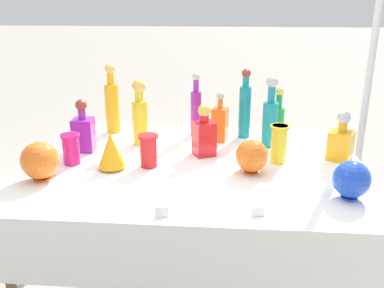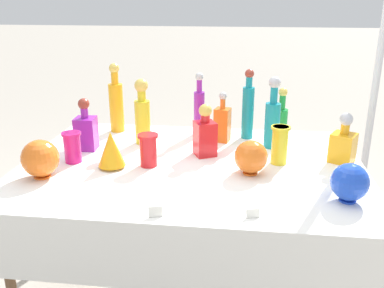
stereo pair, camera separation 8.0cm
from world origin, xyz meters
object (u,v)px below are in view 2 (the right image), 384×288
canopy_pole (373,105)px  tall_bottle_0 (281,119)px  tall_bottle_5 (248,108)px  round_bowl_0 (251,157)px  slender_vase_1 (72,146)px  tall_bottle_3 (142,114)px  square_decanter_3 (222,122)px  slender_vase_2 (148,149)px  fluted_vase_0 (111,149)px  square_decanter_2 (343,143)px  round_bowl_2 (350,182)px  slender_vase_0 (280,144)px  tall_bottle_1 (272,118)px  tall_bottle_2 (116,103)px  round_bowl_1 (40,158)px  tall_bottle_4 (199,108)px  square_decanter_0 (205,134)px  square_decanter_1 (86,130)px

canopy_pole → tall_bottle_0: bearing=-147.9°
tall_bottle_5 → round_bowl_0: bearing=-88.1°
slender_vase_1 → canopy_pole: canopy_pole is taller
tall_bottle_3 → canopy_pole: 1.45m
square_decanter_3 → slender_vase_2: (-0.33, -0.41, -0.02)m
tall_bottle_5 → fluted_vase_0: 0.84m
tall_bottle_5 → square_decanter_2: (0.47, -0.32, -0.08)m
tall_bottle_5 → canopy_pole: canopy_pole is taller
square_decanter_2 → round_bowl_2: square_decanter_2 is taller
fluted_vase_0 → round_bowl_2: bearing=-12.2°
slender_vase_0 → slender_vase_1: size_ratio=1.24×
slender_vase_2 → slender_vase_1: bearing=179.6°
square_decanter_2 → round_bowl_2: bearing=-98.1°
tall_bottle_1 → tall_bottle_3: bearing=-178.4°
slender_vase_1 → round_bowl_2: (1.26, -0.27, 0.00)m
tall_bottle_2 → square_decanter_2: (1.25, -0.35, -0.08)m
round_bowl_0 → round_bowl_1: size_ratio=0.91×
tall_bottle_4 → round_bowl_0: bearing=-61.9°
tall_bottle_2 → fluted_vase_0: (0.14, -0.57, -0.08)m
round_bowl_2 → fluted_vase_0: bearing=167.8°
tall_bottle_0 → fluted_vase_0: tall_bottle_0 is taller
tall_bottle_1 → square_decanter_3: size_ratio=1.36×
square_decanter_0 → fluted_vase_0: 0.48m
slender_vase_1 → round_bowl_0: (0.87, -0.04, 0.00)m
square_decanter_1 → slender_vase_1: size_ratio=1.82×
slender_vase_0 → slender_vase_1: (-1.01, -0.11, -0.02)m
tall_bottle_3 → square_decanter_3: size_ratio=1.28×
slender_vase_0 → canopy_pole: (0.62, 0.73, 0.03)m
square_decanter_3 → tall_bottle_0: bearing=9.6°
round_bowl_1 → round_bowl_0: bearing=9.4°
tall_bottle_0 → square_decanter_3: tall_bottle_0 is taller
tall_bottle_0 → round_bowl_2: (0.22, -0.74, -0.04)m
tall_bottle_3 → slender_vase_0: size_ratio=1.91×
tall_bottle_2 → square_decanter_1: (-0.07, -0.33, -0.07)m
canopy_pole → tall_bottle_5: bearing=-155.9°
slender_vase_1 → round_bowl_1: 0.21m
slender_vase_2 → round_bowl_2: bearing=-17.1°
square_decanter_1 → slender_vase_1: (-0.00, -0.19, -0.02)m
square_decanter_0 → fluted_vase_0: square_decanter_0 is taller
tall_bottle_2 → slender_vase_0: tall_bottle_2 is taller
tall_bottle_1 → square_decanter_0: size_ratio=1.42×
slender_vase_1 → round_bowl_1: (-0.07, -0.20, 0.01)m
slender_vase_1 → square_decanter_3: bearing=29.9°
square_decanter_2 → square_decanter_0: bearing=179.3°
square_decanter_1 → slender_vase_0: 1.01m
tall_bottle_1 → canopy_pole: (0.65, 0.50, -0.03)m
tall_bottle_3 → slender_vase_1: (-0.28, -0.32, -0.08)m
tall_bottle_3 → square_decanter_2: tall_bottle_3 is taller
square_decanter_0 → tall_bottle_0: bearing=35.9°
square_decanter_2 → round_bowl_0: bearing=-155.1°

